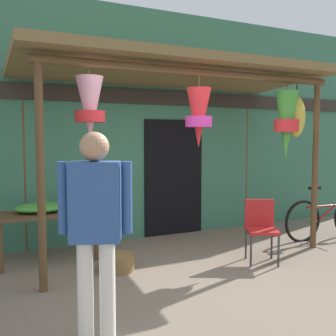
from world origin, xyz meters
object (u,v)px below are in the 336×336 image
at_px(parked_bicycle, 327,218).
at_px(vendor_in_orange, 95,220).
at_px(display_table, 47,217).
at_px(flower_heap_on_table, 43,207).
at_px(wicker_basket_by_table, 117,263).
at_px(folding_chair, 261,225).

height_order(parked_bicycle, vendor_in_orange, vendor_in_orange).
bearing_deg(vendor_in_orange, display_table, 90.59).
xyz_separation_m(flower_heap_on_table, vendor_in_orange, (0.07, -2.44, 0.29)).
bearing_deg(flower_heap_on_table, parked_bicycle, -10.16).
bearing_deg(wicker_basket_by_table, parked_bicycle, 0.28).
bearing_deg(folding_chair, flower_heap_on_table, 154.25).
distance_m(wicker_basket_by_table, parked_bicycle, 3.71).
relative_size(wicker_basket_by_table, vendor_in_orange, 0.26).
bearing_deg(folding_chair, parked_bicycle, 15.35).
relative_size(display_table, wicker_basket_by_table, 2.92).
height_order(flower_heap_on_table, folding_chair, folding_chair).
xyz_separation_m(wicker_basket_by_table, parked_bicycle, (3.70, 0.02, 0.24)).
xyz_separation_m(folding_chair, vendor_in_orange, (-2.61, -1.15, 0.53)).
xyz_separation_m(display_table, flower_heap_on_table, (-0.05, 0.03, 0.14)).
distance_m(display_table, folding_chair, 2.92).
bearing_deg(parked_bicycle, display_table, 170.12).
distance_m(parked_bicycle, vendor_in_orange, 4.75).
distance_m(wicker_basket_by_table, vendor_in_orange, 2.00).
xyz_separation_m(display_table, wicker_basket_by_table, (0.72, -0.79, -0.50)).
height_order(display_table, parked_bicycle, parked_bicycle).
height_order(flower_heap_on_table, parked_bicycle, parked_bicycle).
height_order(folding_chair, parked_bicycle, parked_bicycle).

